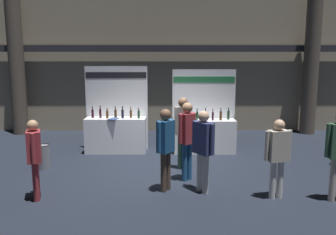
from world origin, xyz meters
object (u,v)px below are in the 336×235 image
Objects in this scene: trash_bin at (44,157)px; visitor_0 at (183,128)px; exhibitor_booth_0 at (116,131)px; visitor_4 at (187,135)px; visitor_8 at (34,153)px; exhibitor_booth_1 at (204,132)px; visitor_3 at (278,152)px; visitor_1 at (203,144)px; visitor_6 at (166,143)px.

trash_bin is 3.58m from visitor_0.
exhibitor_booth_0 reaches higher than visitor_4.
visitor_8 is (-1.06, -3.59, 0.32)m from exhibitor_booth_0.
visitor_0 is (3.50, -0.07, 0.76)m from trash_bin.
visitor_4 is at bearing -13.61° from trash_bin.
exhibitor_booth_1 is 1.53× the size of visitor_3.
visitor_8 is at bearing -106.51° from exhibitor_booth_0.
visitor_8 is (-3.31, -0.36, -0.08)m from visitor_1.
exhibitor_booth_1 is at bearing -0.71° from exhibitor_booth_0.
visitor_3 is (1.43, -0.33, -0.09)m from visitor_1.
exhibitor_booth_1 is 3.25m from visitor_1.
exhibitor_booth_1 is at bearing -145.05° from visitor_4.
visitor_4 is (-0.66, -2.46, 0.46)m from exhibitor_booth_1.
visitor_3 is (1.05, -3.53, 0.34)m from exhibitor_booth_1.
visitor_8 is at bearing -136.01° from exhibitor_booth_1.
visitor_8 is at bearing 64.04° from visitor_0.
visitor_8 is at bearing -20.03° from visitor_4.
visitor_6 is (-0.77, 0.09, -0.00)m from visitor_1.
visitor_1 is 0.77m from visitor_6.
visitor_6 reaches higher than visitor_3.
exhibitor_booth_0 is 1.39× the size of visitor_0.
visitor_1 is at bearing 78.44° from visitor_8.
visitor_4 is 3.22m from visitor_8.
visitor_0 reaches higher than visitor_3.
visitor_0 is (1.90, -1.71, 0.44)m from exhibitor_booth_0.
exhibitor_booth_0 is at bearing -10.38° from visitor_0.
visitor_6 reaches higher than visitor_8.
exhibitor_booth_1 is 2.59m from visitor_4.
trash_bin is 0.39× the size of visitor_3.
exhibitor_booth_0 reaches higher than visitor_0.
visitor_0 is 1.06× the size of visitor_1.
visitor_8 is at bearing 61.00° from visitor_1.
exhibitor_booth_1 is 3.69m from visitor_3.
visitor_0 is 1.05× the size of visitor_6.
visitor_4 is at bearing -105.09° from exhibitor_booth_1.
visitor_3 is (3.67, -3.56, 0.31)m from exhibitor_booth_0.
visitor_0 is at bearing -41.97° from exhibitor_booth_0.
exhibitor_booth_0 is 1.41× the size of visitor_4.
visitor_8 reaches higher than visitor_3.
visitor_8 is (-3.02, -1.10, -0.11)m from visitor_4.
visitor_6 is (-2.19, 0.42, 0.09)m from visitor_3.
visitor_6 is 2.58m from visitor_8.
visitor_0 is 3.51m from visitor_8.
visitor_1 is at bearing 134.30° from visitor_0.
trash_bin is (-4.22, -1.60, -0.29)m from exhibitor_booth_1.
visitor_1 is 1.08× the size of visitor_3.
exhibitor_booth_0 is 2.31m from trash_bin.
exhibitor_booth_0 is 2.62m from exhibitor_booth_1.
visitor_6 is at bearing 82.28° from visitor_8.
exhibitor_booth_0 reaches higher than trash_bin.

